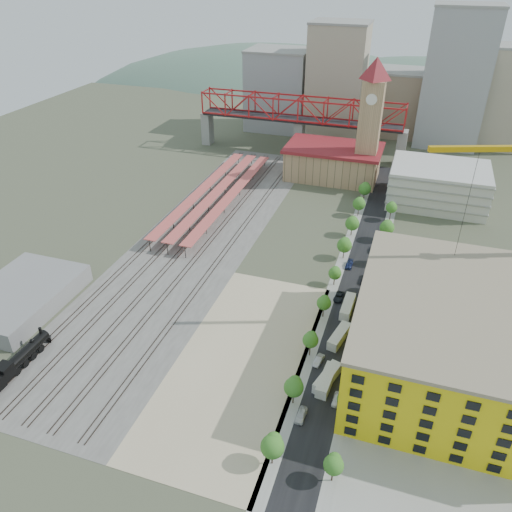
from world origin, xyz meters
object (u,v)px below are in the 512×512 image
(car_0, at_px, (301,415))
(site_trailer_b, at_px, (327,380))
(site_trailer_a, at_px, (327,378))
(site_trailer_c, at_px, (339,336))
(clock_tower, at_px, (371,111))
(locomotive, at_px, (17,363))
(site_trailer_d, at_px, (348,307))
(construction_building, at_px, (462,339))

(car_0, bearing_deg, site_trailer_b, 76.67)
(site_trailer_a, distance_m, site_trailer_c, 14.32)
(clock_tower, distance_m, site_trailer_c, 101.83)
(site_trailer_b, bearing_deg, car_0, -101.55)
(locomotive, height_order, site_trailer_c, locomotive)
(locomotive, distance_m, site_trailer_d, 79.56)
(car_0, bearing_deg, clock_tower, 95.02)
(construction_building, relative_size, site_trailer_a, 5.46)
(clock_tower, height_order, car_0, clock_tower)
(site_trailer_d, bearing_deg, construction_building, -27.48)
(construction_building, bearing_deg, car_0, -141.32)
(construction_building, relative_size, site_trailer_d, 5.28)
(site_trailer_a, bearing_deg, site_trailer_c, 105.96)
(site_trailer_d, relative_size, car_0, 2.15)
(site_trailer_c, relative_size, site_trailer_d, 0.97)
(construction_building, height_order, site_trailer_d, construction_building)
(site_trailer_a, xyz_separation_m, site_trailer_c, (0.00, 14.32, -0.00))
(construction_building, xyz_separation_m, site_trailer_d, (-26.00, 14.47, -8.10))
(clock_tower, bearing_deg, site_trailer_d, -84.66)
(site_trailer_b, distance_m, site_trailer_d, 27.24)
(site_trailer_a, bearing_deg, clock_tower, 110.05)
(site_trailer_c, bearing_deg, site_trailer_a, -77.33)
(clock_tower, bearing_deg, car_0, -87.68)
(clock_tower, xyz_separation_m, site_trailer_d, (8.00, -85.53, -27.38))
(construction_building, xyz_separation_m, locomotive, (-92.00, -29.95, -7.31))
(site_trailer_b, bearing_deg, site_trailer_a, 94.48)
(site_trailer_c, bearing_deg, car_0, -84.04)
(site_trailer_b, height_order, site_trailer_c, site_trailer_b)
(locomotive, distance_m, site_trailer_b, 68.20)
(locomotive, relative_size, site_trailer_a, 2.43)
(locomotive, xyz_separation_m, car_0, (63.00, 6.73, -1.34))
(site_trailer_c, xyz_separation_m, site_trailer_d, (0.00, 12.21, 0.05))
(construction_building, bearing_deg, site_trailer_d, 150.91)
(locomotive, height_order, site_trailer_b, locomotive)
(construction_building, height_order, site_trailer_b, construction_building)
(clock_tower, relative_size, site_trailer_b, 5.60)
(site_trailer_d, bearing_deg, locomotive, -144.45)
(locomotive, height_order, site_trailer_a, locomotive)
(clock_tower, bearing_deg, locomotive, -114.05)
(locomotive, distance_m, site_trailer_a, 68.39)
(site_trailer_b, distance_m, car_0, 10.88)
(clock_tower, relative_size, site_trailer_c, 5.62)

